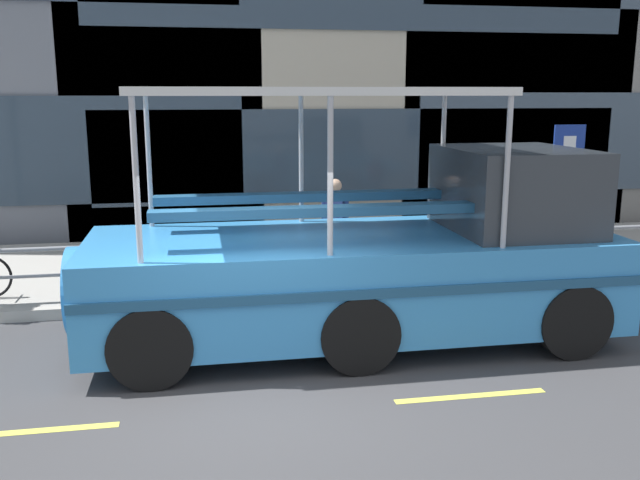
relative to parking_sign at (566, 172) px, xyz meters
The scene contains 9 objects.
ground_plane 7.53m from the parking_sign, 146.52° to the right, with size 120.00×120.00×0.00m, color #3D3D3F.
sidewalk 6.55m from the parking_sign, 165.26° to the left, with size 32.00×4.80×0.18m, color #A8A59E.
curb_edge 6.41m from the parking_sign, behind, with size 32.00×0.18×0.18m, color #B2ADA3.
lane_centreline 7.89m from the parking_sign, 142.51° to the right, with size 25.80×0.12×0.01m.
curb_guardrail 4.65m from the parking_sign, behind, with size 12.00×0.09×0.89m.
parking_sign is the anchor object (origin of this frame).
duck_tour_boat 4.88m from the parking_sign, 147.67° to the right, with size 8.94×2.64×3.47m.
pedestrian_near_bow 2.05m from the parking_sign, 146.64° to the left, with size 0.42×0.25×1.53m.
pedestrian_mid_left 4.33m from the parking_sign, behind, with size 0.46×0.32×1.74m.
Camera 1 is at (-0.61, -7.58, 3.41)m, focal length 38.73 mm.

